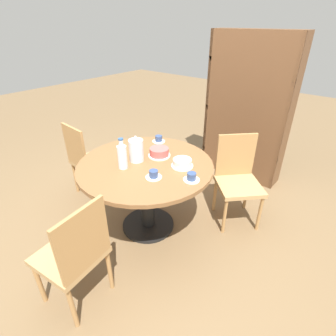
# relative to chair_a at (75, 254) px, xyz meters

# --- Properties ---
(ground_plane) EXTENTS (14.00, 14.00, 0.00)m
(ground_plane) POSITION_rel_chair_a_xyz_m (-0.18, 0.91, -0.48)
(ground_plane) COLOR brown
(dining_table) EXTENTS (1.24, 1.24, 0.74)m
(dining_table) POSITION_rel_chair_a_xyz_m (-0.18, 0.91, 0.11)
(dining_table) COLOR black
(dining_table) RESTS_ON ground_plane
(chair_a) EXTENTS (0.47, 0.47, 0.91)m
(chair_a) POSITION_rel_chair_a_xyz_m (0.00, 0.00, 0.00)
(chair_a) COLOR #A87A47
(chair_a) RESTS_ON ground_plane
(chair_b) EXTENTS (0.59, 0.59, 0.91)m
(chair_b) POSITION_rel_chair_a_xyz_m (0.42, 1.63, 0.00)
(chair_b) COLOR #A87A47
(chair_b) RESTS_ON ground_plane
(chair_c) EXTENTS (0.45, 0.45, 0.91)m
(chair_c) POSITION_rel_chair_a_xyz_m (-1.12, 0.91, 0.00)
(chair_c) COLOR #A87A47
(chair_c) RESTS_ON ground_plane
(bookshelf) EXTENTS (1.05, 0.28, 1.80)m
(bookshelf) POSITION_rel_chair_a_xyz_m (0.03, 2.52, 0.37)
(bookshelf) COLOR brown
(bookshelf) RESTS_ON ground_plane
(coffee_pot) EXTENTS (0.13, 0.13, 0.25)m
(coffee_pot) POSITION_rel_chair_a_xyz_m (-0.29, 0.91, 0.37)
(coffee_pot) COLOR silver
(coffee_pot) RESTS_ON dining_table
(water_bottle) EXTENTS (0.08, 0.08, 0.28)m
(water_bottle) POSITION_rel_chair_a_xyz_m (-0.28, 0.73, 0.38)
(water_bottle) COLOR silver
(water_bottle) RESTS_ON dining_table
(cake_main) EXTENTS (0.21, 0.21, 0.08)m
(cake_main) POSITION_rel_chair_a_xyz_m (-0.18, 1.11, 0.30)
(cake_main) COLOR white
(cake_main) RESTS_ON dining_table
(cake_second) EXTENTS (0.20, 0.20, 0.07)m
(cake_second) POSITION_rel_chair_a_xyz_m (0.11, 1.08, 0.30)
(cake_second) COLOR white
(cake_second) RESTS_ON dining_table
(cup_a) EXTENTS (0.14, 0.14, 0.07)m
(cup_a) POSITION_rel_chair_a_xyz_m (0.31, 0.95, 0.29)
(cup_a) COLOR silver
(cup_a) RESTS_ON dining_table
(cup_b) EXTENTS (0.14, 0.14, 0.07)m
(cup_b) POSITION_rel_chair_a_xyz_m (0.04, 0.78, 0.29)
(cup_b) COLOR silver
(cup_b) RESTS_ON dining_table
(cup_c) EXTENTS (0.14, 0.14, 0.07)m
(cup_c) POSITION_rel_chair_a_xyz_m (-0.41, 1.36, 0.29)
(cup_c) COLOR silver
(cup_c) RESTS_ON dining_table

